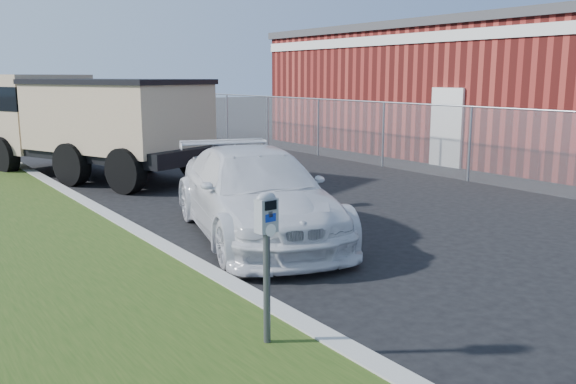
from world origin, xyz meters
TOP-DOWN VIEW (x-y plane):
  - ground at (0.00, 0.00)m, footprint 120.00×120.00m
  - chainlink_fence at (6.00, 7.00)m, footprint 0.06×30.06m
  - brick_building at (12.00, 8.00)m, footprint 9.20×14.20m
  - parking_meter at (-3.12, -1.15)m, footprint 0.20×0.14m
  - white_wagon at (-0.98, 2.57)m, footprint 3.14×5.09m
  - dump_truck at (-1.34, 10.03)m, footprint 4.67×6.92m

SIDE VIEW (x-z plane):
  - ground at x=0.00m, z-range 0.00..0.00m
  - white_wagon at x=-0.98m, z-range 0.00..1.38m
  - parking_meter at x=-3.12m, z-range 0.44..1.83m
  - chainlink_fence at x=6.00m, z-range -13.74..16.26m
  - dump_truck at x=-1.34m, z-range 0.16..2.71m
  - brick_building at x=12.00m, z-range 0.04..4.21m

